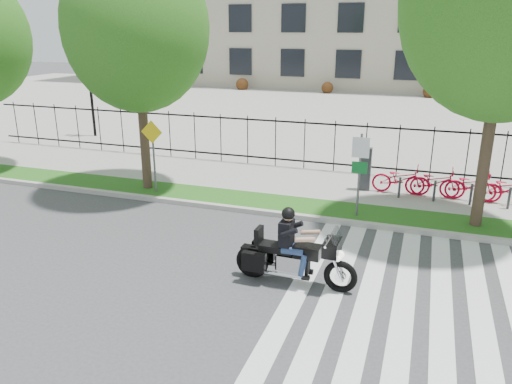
% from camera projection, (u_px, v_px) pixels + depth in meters
% --- Properties ---
extents(ground, '(120.00, 120.00, 0.00)m').
position_uv_depth(ground, '(210.00, 273.00, 11.87)').
color(ground, '#3A3A3C').
rests_on(ground, ground).
extents(curb, '(60.00, 0.20, 0.15)m').
position_uv_depth(curb, '(264.00, 212.00, 15.52)').
color(curb, '#A3A29A').
rests_on(curb, ground).
extents(grass_verge, '(60.00, 1.50, 0.15)m').
position_uv_depth(grass_verge, '(272.00, 204.00, 16.29)').
color(grass_verge, '#184E13').
rests_on(grass_verge, ground).
extents(sidewalk, '(60.00, 3.50, 0.15)m').
position_uv_depth(sidewalk, '(292.00, 182.00, 18.53)').
color(sidewalk, gray).
rests_on(sidewalk, ground).
extents(plaza, '(80.00, 34.00, 0.10)m').
position_uv_depth(plaza, '(359.00, 111.00, 34.27)').
color(plaza, gray).
rests_on(plaza, ground).
extents(crosswalk_stripes, '(5.70, 8.00, 0.01)m').
position_uv_depth(crosswalk_stripes, '(422.00, 308.00, 10.37)').
color(crosswalk_stripes, silver).
rests_on(crosswalk_stripes, ground).
extents(iron_fence, '(30.00, 0.06, 2.00)m').
position_uv_depth(iron_fence, '(304.00, 144.00, 19.76)').
color(iron_fence, black).
rests_on(iron_fence, sidewalk).
extents(lamp_post_left, '(1.06, 0.70, 4.25)m').
position_uv_depth(lamp_post_left, '(89.00, 76.00, 25.36)').
color(lamp_post_left, black).
rests_on(lamp_post_left, ground).
extents(street_tree_1, '(4.72, 4.72, 8.11)m').
position_uv_depth(street_tree_1, '(137.00, 28.00, 16.01)').
color(street_tree_1, '#31221B').
rests_on(street_tree_1, grass_verge).
extents(street_tree_2, '(5.37, 5.37, 9.16)m').
position_uv_depth(street_tree_2, '(509.00, 0.00, 12.45)').
color(street_tree_2, '#31221B').
rests_on(street_tree_2, grass_verge).
extents(sign_pole_regulatory, '(0.50, 0.09, 2.50)m').
position_uv_depth(sign_pole_regulatory, '(360.00, 165.00, 14.56)').
color(sign_pole_regulatory, '#59595B').
rests_on(sign_pole_regulatory, grass_verge).
extents(sign_pole_warning, '(0.78, 0.09, 2.49)m').
position_uv_depth(sign_pole_warning, '(153.00, 147.00, 16.71)').
color(sign_pole_warning, '#59595B').
rests_on(sign_pole_warning, grass_verge).
extents(motorcycle_rider, '(2.85, 0.84, 2.20)m').
position_uv_depth(motorcycle_rider, '(294.00, 254.00, 11.15)').
color(motorcycle_rider, black).
rests_on(motorcycle_rider, ground).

